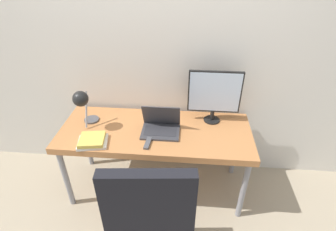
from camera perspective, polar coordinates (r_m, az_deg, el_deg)
ground_plane at (r=2.61m, az=-3.34°, el=-20.56°), size 12.00×12.00×0.00m
wall_back at (r=2.41m, az=-1.92°, el=13.73°), size 8.00×0.05×2.60m
desk at (r=2.37m, az=-2.75°, el=-4.34°), size 1.70×0.67×0.73m
laptop at (r=2.28m, az=-1.58°, el=-2.34°), size 0.33×0.25×0.24m
monitor at (r=2.34m, az=10.08°, el=4.63°), size 0.47×0.15×0.49m
desk_lamp at (r=2.32m, az=-18.21°, el=2.88°), size 0.13×0.27×0.37m
office_chair at (r=1.77m, az=-3.69°, el=-22.03°), size 0.57×0.54×1.18m
book_stack at (r=2.25m, az=-16.14°, el=-5.31°), size 0.27×0.23×0.05m
tv_remote at (r=2.17m, az=-4.42°, el=-6.03°), size 0.05×0.15×0.02m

